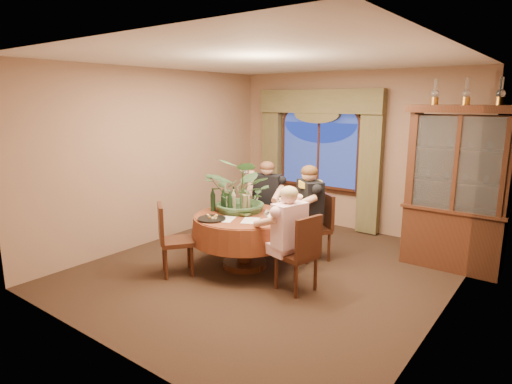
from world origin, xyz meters
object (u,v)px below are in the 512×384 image
Objects in this scene: oil_lamp_right at (501,91)px; chair_back at (265,216)px; centerpiece_plant at (243,166)px; oil_lamp_center at (467,91)px; olive_bowl at (245,214)px; dining_table at (245,241)px; wine_bottle_4 at (223,201)px; wine_bottle_3 at (213,200)px; stoneware_vase at (246,203)px; wine_bottle_1 at (225,197)px; person_pink at (289,239)px; person_back at (267,203)px; chair_front_left at (177,240)px; wine_bottle_5 at (230,203)px; china_cabinet at (457,189)px; chair_right at (296,253)px; wine_bottle_2 at (234,198)px; wine_bottle_0 at (234,201)px; person_scarf at (310,213)px; chair_back_right at (314,227)px; oil_lamp_left at (435,92)px.

oil_lamp_right is 3.68m from chair_back.
chair_back is 1.23m from centerpiece_plant.
oil_lamp_center is 1.95× the size of olive_bowl.
dining_table is 1.26× the size of centerpiece_plant.
wine_bottle_4 is (-0.33, -0.05, 0.54)m from dining_table.
centerpiece_plant reaches higher than wine_bottle_3.
wine_bottle_1 is at bearing -178.16° from stoneware_vase.
oil_lamp_center is at bearing -20.38° from person_pink.
person_pink is at bearing 117.08° from person_back.
wine_bottle_1 is at bearing 120.71° from chair_front_left.
centerpiece_plant is 0.56m from wine_bottle_5.
oil_lamp_right is (0.39, 0.00, 1.29)m from china_cabinet.
person_back is 0.88m from stoneware_vase.
oil_lamp_center reaches higher than wine_bottle_4.
chair_right is at bearing -13.60° from wine_bottle_1.
stoneware_vase is at bearing 83.62° from person_pink.
chair_back is at bearing 89.01° from wine_bottle_2.
wine_bottle_0 is at bearing -149.89° from oil_lamp_right.
chair_back is 0.97m from person_scarf.
chair_front_left is 2.91× the size of wine_bottle_2.
person_scarf is at bearing -155.65° from oil_lamp_right.
person_back is at bearing 28.40° from chair_back_right.
chair_front_left is at bearing -139.56° from oil_lamp_center.
chair_right is 1.19m from stoneware_vase.
person_back is at bearing 97.27° from wine_bottle_5.
oil_lamp_center is 1.03× the size of wine_bottle_3.
stoneware_vase is 0.75× the size of wine_bottle_3.
wine_bottle_4 is (-0.93, -0.81, 0.21)m from person_scarf.
chair_front_left is at bearing -122.00° from wine_bottle_5.
wine_bottle_5 is (0.04, -0.13, 0.00)m from wine_bottle_0.
china_cabinet reaches higher than wine_bottle_5.
oil_lamp_center is 0.29× the size of centerpiece_plant.
oil_lamp_right reaches higher than chair_right.
person_pink is 1.12× the size of centerpiece_plant.
person_back is 1.17× the size of centerpiece_plant.
dining_table is 4.34× the size of oil_lamp_center.
chair_back is 2.91× the size of wine_bottle_2.
olive_bowl is (0.37, -0.99, 0.30)m from chair_back.
wine_bottle_4 is at bearing 108.85° from chair_front_left.
chair_back_right is 0.96m from person_back.
wine_bottle_2 is at bearing 152.16° from dining_table.
wine_bottle_5 reaches higher than stoneware_vase.
oil_lamp_left is 1.03× the size of wine_bottle_1.
oil_lamp_left is at bearing 180.00° from oil_lamp_right.
chair_right is 1.23m from wine_bottle_5.
centerpiece_plant reaches higher than chair_front_left.
oil_lamp_center and oil_lamp_right have the same top height.
oil_lamp_right is 1.95× the size of olive_bowl.
centerpiece_plant reaches higher than person_back.
oil_lamp_left reaches higher than chair_right.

